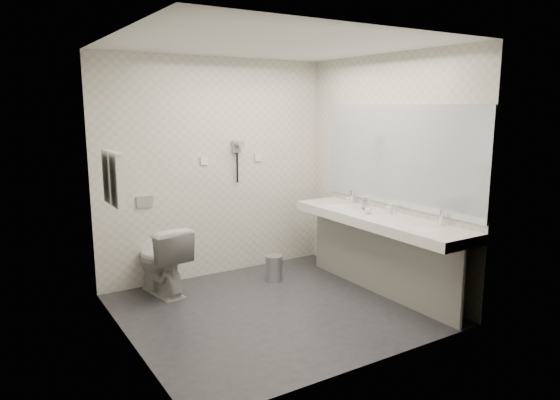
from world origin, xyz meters
TOP-DOWN VIEW (x-y plane):
  - floor at (0.00, 0.00)m, footprint 2.80×2.80m
  - ceiling at (0.00, 0.00)m, footprint 2.80×2.80m
  - wall_back at (0.00, 1.30)m, footprint 2.80×0.00m
  - wall_front at (0.00, -1.30)m, footprint 2.80×0.00m
  - wall_left at (-1.40, 0.00)m, footprint 0.00×2.60m
  - wall_right at (1.40, 0.00)m, footprint 0.00×2.60m
  - vanity_counter at (1.12, -0.20)m, footprint 0.55×2.20m
  - vanity_panel at (1.15, -0.20)m, footprint 0.03×2.15m
  - vanity_post_near at (1.18, -1.24)m, footprint 0.06×0.06m
  - vanity_post_far at (1.18, 0.84)m, footprint 0.06×0.06m
  - mirror at (1.39, -0.20)m, footprint 0.02×2.20m
  - basin_near at (1.12, -0.85)m, footprint 0.40×0.31m
  - basin_far at (1.12, 0.45)m, footprint 0.40×0.31m
  - faucet_near at (1.32, -0.85)m, footprint 0.04×0.04m
  - faucet_far at (1.32, 0.45)m, footprint 0.04×0.04m
  - soap_bottle_a at (1.27, -0.20)m, footprint 0.07×0.07m
  - soap_bottle_b at (1.08, -0.10)m, footprint 0.10×0.10m
  - soap_bottle_c at (1.30, -0.20)m, footprint 0.05×0.05m
  - glass_left at (1.20, 0.08)m, footprint 0.06×0.06m
  - glass_right at (1.23, 0.12)m, footprint 0.08×0.08m
  - toilet at (-0.79, 0.99)m, footprint 0.51×0.78m
  - flush_plate at (-0.85, 1.29)m, footprint 0.18×0.02m
  - pedal_bin at (0.42, 0.71)m, footprint 0.23×0.23m
  - bin_lid at (0.42, 0.71)m, footprint 0.20×0.20m
  - towel_rail at (-1.35, 0.55)m, footprint 0.02×0.62m
  - towel_near at (-1.34, 0.41)m, footprint 0.07×0.24m
  - towel_far at (-1.34, 0.69)m, footprint 0.07×0.24m
  - dryer_cradle at (0.25, 1.27)m, footprint 0.10×0.04m
  - dryer_barrel at (0.25, 1.20)m, footprint 0.08×0.14m
  - dryer_cord at (0.25, 1.26)m, footprint 0.02×0.02m
  - switch_plate_a at (-0.15, 1.29)m, footprint 0.09×0.02m
  - switch_plate_b at (0.55, 1.29)m, footprint 0.09×0.02m

SIDE VIEW (x-z plane):
  - floor at x=0.00m, z-range 0.00..0.00m
  - pedal_bin at x=0.42m, z-range 0.00..0.28m
  - bin_lid at x=0.42m, z-range 0.28..0.29m
  - toilet at x=-0.79m, z-range 0.00..0.74m
  - vanity_panel at x=1.15m, z-range 0.00..0.75m
  - vanity_post_near at x=1.18m, z-range 0.00..0.75m
  - vanity_post_far at x=1.18m, z-range 0.00..0.75m
  - vanity_counter at x=1.12m, z-range 0.75..0.85m
  - basin_near at x=1.12m, z-range 0.81..0.86m
  - basin_far at x=1.12m, z-range 0.81..0.86m
  - soap_bottle_b at x=1.08m, z-range 0.85..0.94m
  - glass_left at x=1.20m, z-range 0.85..0.95m
  - soap_bottle_a at x=1.27m, z-range 0.85..0.96m
  - soap_bottle_c at x=1.30m, z-range 0.85..0.96m
  - glass_right at x=1.23m, z-range 0.85..0.97m
  - faucet_near at x=1.32m, z-range 0.85..1.00m
  - faucet_far at x=1.32m, z-range 0.85..1.00m
  - flush_plate at x=-0.85m, z-range 0.89..1.01m
  - wall_back at x=0.00m, z-range -0.15..2.65m
  - wall_front at x=0.00m, z-range -0.15..2.65m
  - wall_left at x=-1.40m, z-range -0.05..2.55m
  - wall_right at x=1.40m, z-range -0.05..2.55m
  - dryer_cord at x=0.25m, z-range 1.07..1.43m
  - towel_near at x=-1.34m, z-range 1.09..1.57m
  - towel_far at x=-1.34m, z-range 1.09..1.57m
  - switch_plate_a at x=-0.15m, z-range 1.31..1.40m
  - switch_plate_b at x=0.55m, z-range 1.31..1.40m
  - mirror at x=1.39m, z-range 0.92..1.98m
  - dryer_cradle at x=0.25m, z-range 1.43..1.57m
  - dryer_barrel at x=0.25m, z-range 1.49..1.57m
  - towel_rail at x=-1.35m, z-range 1.54..1.56m
  - ceiling at x=0.00m, z-range 2.50..2.50m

